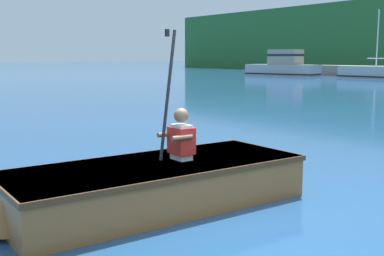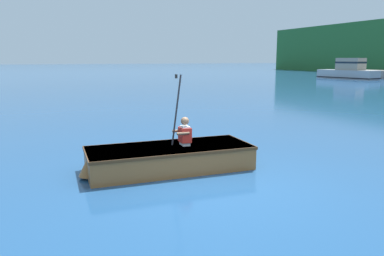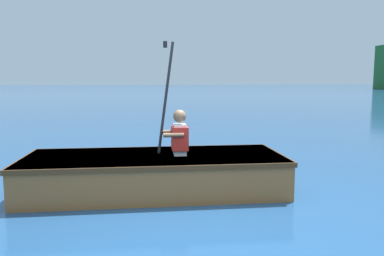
# 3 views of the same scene
# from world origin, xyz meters

# --- Properties ---
(ground_plane) EXTENTS (300.00, 300.00, 0.00)m
(ground_plane) POSITION_xyz_m (0.00, 0.00, 0.00)
(ground_plane) COLOR navy
(moored_boat_dock_west_end) EXTENTS (6.91, 3.24, 2.31)m
(moored_boat_dock_west_end) POSITION_xyz_m (-26.15, 29.44, 0.85)
(moored_boat_dock_west_end) COLOR #9EA3A8
(moored_boat_dock_west_end) RESTS_ON ground
(moored_boat_dock_west_inner) EXTENTS (6.25, 2.15, 5.23)m
(moored_boat_dock_west_inner) POSITION_xyz_m (-17.52, 30.71, 0.45)
(moored_boat_dock_west_inner) COLOR #9EA3A8
(moored_boat_dock_west_inner) RESTS_ON ground
(rowboat_foreground) EXTENTS (1.49, 3.55, 0.49)m
(rowboat_foreground) POSITION_xyz_m (-1.36, -0.50, 0.27)
(rowboat_foreground) COLOR #935B2D
(rowboat_foreground) RESTS_ON ground
(person_paddler) EXTENTS (0.37, 0.41, 1.47)m
(person_paddler) POSITION_xyz_m (-1.34, -0.12, 0.77)
(person_paddler) COLOR silver
(person_paddler) RESTS_ON rowboat_foreground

